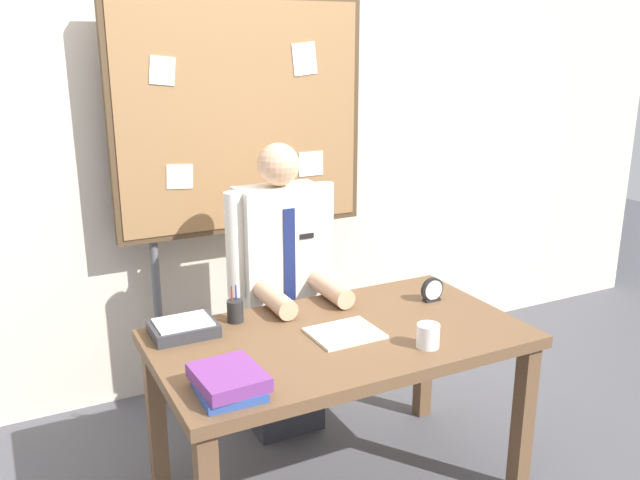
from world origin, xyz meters
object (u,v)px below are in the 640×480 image
at_px(desk_clock, 432,291).
at_px(coffee_mug, 428,336).
at_px(pen_holder, 235,311).
at_px(desk, 340,354).
at_px(person, 281,302).
at_px(open_notebook, 345,333).
at_px(bulletin_board, 242,122).
at_px(paper_tray, 183,328).
at_px(book_stack, 229,382).

xyz_separation_m(desk_clock, coffee_mug, (-0.30, -0.39, -0.00)).
xyz_separation_m(coffee_mug, pen_holder, (-0.58, 0.58, 0.00)).
distance_m(desk, coffee_mug, 0.39).
height_order(person, open_notebook, person).
height_order(bulletin_board, pen_holder, bulletin_board).
bearing_deg(open_notebook, desk_clock, 14.85).
height_order(desk_clock, pen_holder, pen_holder).
bearing_deg(desk, paper_tray, 154.07).
bearing_deg(desk, pen_holder, 137.82).
distance_m(person, open_notebook, 0.62).
relative_size(person, paper_tray, 5.59).
height_order(desk, book_stack, book_stack).
bearing_deg(book_stack, paper_tray, 90.51).
relative_size(person, pen_holder, 9.08).
xyz_separation_m(desk, desk_clock, (0.55, 0.12, 0.14)).
bearing_deg(bulletin_board, coffee_mug, -79.67).
height_order(desk, open_notebook, open_notebook).
height_order(open_notebook, coffee_mug, coffee_mug).
height_order(person, pen_holder, person).
relative_size(bulletin_board, coffee_mug, 22.62).
height_order(desk_clock, paper_tray, desk_clock).
height_order(bulletin_board, paper_tray, bulletin_board).
distance_m(person, coffee_mug, 0.91).
xyz_separation_m(desk_clock, paper_tray, (-1.12, 0.16, -0.02)).
relative_size(desk, desk_clock, 13.48).
xyz_separation_m(desk, book_stack, (-0.57, -0.25, 0.13)).
distance_m(desk, bulletin_board, 1.36).
bearing_deg(desk_clock, desk, -167.39).
bearing_deg(open_notebook, coffee_mug, -46.74).
bearing_deg(open_notebook, desk, 117.05).
bearing_deg(book_stack, pen_holder, 67.85).
bearing_deg(desk_clock, person, 139.04).
distance_m(coffee_mug, paper_tray, 0.98).
xyz_separation_m(bulletin_board, open_notebook, (0.01, -1.09, -0.74)).
distance_m(desk_clock, pen_holder, 0.91).
bearing_deg(coffee_mug, book_stack, 179.06).
bearing_deg(person, desk_clock, -40.96).
xyz_separation_m(person, paper_tray, (-0.57, -0.32, 0.10)).
distance_m(desk, open_notebook, 0.10).
bearing_deg(paper_tray, book_stack, -89.49).
relative_size(coffee_mug, paper_tray, 0.36).
relative_size(desk, paper_tray, 5.80).
bearing_deg(book_stack, open_notebook, 21.98).
height_order(desk, pen_holder, pen_holder).
bearing_deg(book_stack, coffee_mug, -0.94).
distance_m(book_stack, paper_tray, 0.53).
bearing_deg(pen_holder, coffee_mug, -44.62).
xyz_separation_m(coffee_mug, paper_tray, (-0.82, 0.55, -0.02)).
distance_m(desk, paper_tray, 0.65).
bearing_deg(person, desk, -90.00).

